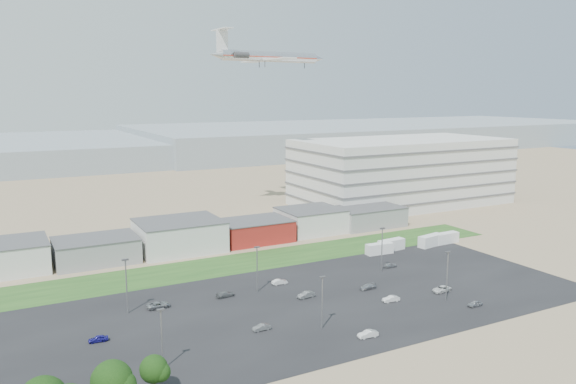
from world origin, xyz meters
TOP-DOWN VIEW (x-y plane):
  - ground at (0.00, 0.00)m, footprint 700.00×700.00m
  - parking_lot at (5.00, 20.00)m, footprint 120.00×50.00m
  - grass_strip at (0.00, 52.00)m, footprint 160.00×16.00m
  - hills_backdrop at (40.00, 315.00)m, footprint 700.00×200.00m
  - building_row at (-17.00, 71.00)m, footprint 170.00×20.00m
  - parking_garage at (90.00, 95.00)m, footprint 80.00×40.00m
  - box_trailer_a at (39.73, 42.12)m, footprint 7.72×2.84m
  - box_trailer_b at (44.70, 43.38)m, footprint 8.25×3.31m
  - box_trailer_c at (57.22, 41.71)m, footprint 8.65×4.12m
  - box_trailer_d at (63.20, 42.06)m, footprint 8.08×2.80m
  - tree_near at (-31.64, 0.20)m, footprint 4.30×4.30m
  - lightpole_front_l at (-28.69, 6.53)m, footprint 1.15×0.48m
  - lightpole_front_m at (1.08, 8.18)m, footprint 1.15×0.48m
  - lightpole_front_r at (30.96, 8.12)m, footprint 1.23×0.51m
  - lightpole_back_l at (-28.48, 31.99)m, footprint 1.28×0.53m
  - lightpole_back_m at (-1.20, 31.05)m, footprint 1.18×0.49m
  - lightpole_back_r at (30.98, 29.81)m, footprint 1.26×0.53m
  - airliner at (41.50, 111.08)m, footprint 48.01×34.01m
  - parked_car_0 at (33.73, 12.33)m, footprint 4.58×2.37m
  - parked_car_1 at (20.50, 12.83)m, footprint 3.75×1.74m
  - parked_car_2 at (33.65, 2.85)m, footprint 3.35×1.45m
  - parked_car_4 at (-8.99, 12.50)m, footprint 3.40×1.20m
  - parked_car_5 at (-35.79, 21.38)m, footprint 3.42×1.65m
  - parked_car_6 at (-8.45, 31.34)m, footprint 4.20×2.02m
  - parked_car_7 at (6.29, 22.97)m, footprint 3.97×1.67m
  - parked_car_8 at (34.82, 31.33)m, footprint 3.42×1.38m
  - parked_car_9 at (-22.53, 31.77)m, footprint 4.68×2.26m
  - parked_car_11 at (5.20, 33.00)m, footprint 3.63×1.45m
  - parked_car_12 at (20.70, 21.17)m, footprint 3.95×1.71m
  - parked_car_13 at (6.14, 1.08)m, footprint 3.82×1.66m

SIDE VIEW (x-z plane):
  - ground at x=0.00m, z-range 0.00..0.00m
  - parking_lot at x=5.00m, z-range 0.00..0.01m
  - grass_strip at x=0.00m, z-range 0.00..0.02m
  - parked_car_4 at x=-8.99m, z-range 0.00..1.12m
  - parked_car_5 at x=-35.79m, z-range 0.00..1.13m
  - parked_car_2 at x=33.65m, z-range 0.00..1.13m
  - parked_car_12 at x=20.70m, z-range 0.00..1.13m
  - parked_car_8 at x=34.82m, z-range 0.00..1.16m
  - parked_car_11 at x=5.20m, z-range 0.00..1.17m
  - parked_car_6 at x=-8.45m, z-range 0.00..1.18m
  - parked_car_1 at x=20.50m, z-range 0.00..1.19m
  - parked_car_13 at x=6.14m, z-range 0.00..1.22m
  - parked_car_0 at x=33.73m, z-range 0.00..1.23m
  - parked_car_7 at x=6.29m, z-range 0.00..1.28m
  - parked_car_9 at x=-22.53m, z-range 0.00..1.28m
  - box_trailer_a at x=39.73m, z-range 0.00..2.85m
  - box_trailer_d at x=63.20m, z-range 0.00..3.00m
  - box_trailer_b at x=44.70m, z-range 0.00..3.02m
  - box_trailer_c at x=57.22m, z-range 0.00..3.12m
  - tree_near at x=-31.64m, z-range 0.00..6.45m
  - building_row at x=-17.00m, z-range 0.00..8.00m
  - hills_backdrop at x=40.00m, z-range 0.00..9.00m
  - lightpole_front_m at x=1.08m, z-range 0.00..9.78m
  - lightpole_front_l at x=-28.69m, z-range 0.00..9.79m
  - lightpole_back_m at x=-1.20m, z-range 0.00..10.00m
  - lightpole_front_r at x=30.96m, z-range 0.00..10.42m
  - lightpole_back_r at x=30.98m, z-range 0.00..10.73m
  - lightpole_back_l at x=-28.48m, z-range 0.00..10.86m
  - parking_garage at x=90.00m, z-range 0.00..25.00m
  - airliner at x=41.50m, z-range 48.31..62.04m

